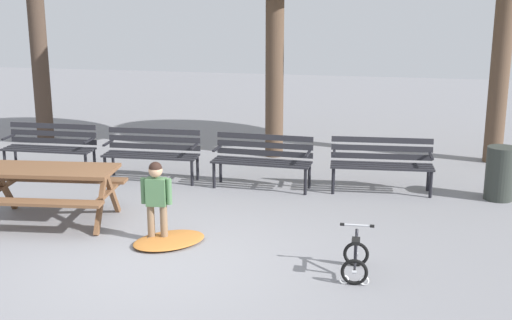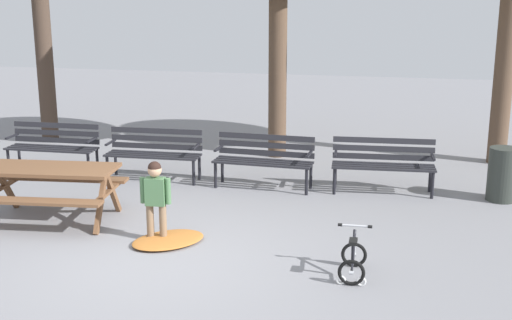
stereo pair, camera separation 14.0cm
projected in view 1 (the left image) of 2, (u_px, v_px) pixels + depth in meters
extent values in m
plane|color=gray|center=(154.00, 261.00, 8.00)|extent=(36.00, 36.00, 0.00)
cube|color=brown|center=(49.00, 170.00, 9.20)|extent=(1.87, 0.95, 0.05)
cube|color=brown|center=(34.00, 202.00, 8.74)|extent=(1.82, 0.43, 0.04)
cube|color=brown|center=(66.00, 179.00, 9.80)|extent=(1.82, 0.43, 0.04)
cube|color=brown|center=(6.00, 190.00, 9.61)|extent=(0.12, 0.57, 0.76)
cube|color=brown|center=(101.00, 204.00, 8.98)|extent=(0.12, 0.57, 0.76)
cube|color=brown|center=(112.00, 193.00, 9.46)|extent=(0.12, 0.57, 0.76)
cube|color=brown|center=(106.00, 194.00, 9.20)|extent=(0.20, 1.10, 0.04)
cube|color=#232328|center=(53.00, 147.00, 11.85)|extent=(1.60, 0.11, 0.03)
cube|color=#232328|center=(50.00, 148.00, 11.73)|extent=(1.60, 0.11, 0.03)
cube|color=#232328|center=(47.00, 150.00, 11.62)|extent=(1.60, 0.11, 0.03)
cube|color=#232328|center=(43.00, 152.00, 11.50)|extent=(1.60, 0.11, 0.03)
cube|color=#232328|center=(54.00, 141.00, 11.86)|extent=(1.60, 0.08, 0.09)
cube|color=#232328|center=(53.00, 133.00, 11.83)|extent=(1.60, 0.08, 0.09)
cube|color=#232328|center=(53.00, 126.00, 11.79)|extent=(1.60, 0.08, 0.09)
cylinder|color=black|center=(86.00, 166.00, 11.45)|extent=(0.05, 0.05, 0.44)
cylinder|color=black|center=(94.00, 161.00, 11.79)|extent=(0.05, 0.05, 0.44)
cube|color=black|center=(89.00, 141.00, 11.52)|extent=(0.05, 0.40, 0.03)
cylinder|color=black|center=(5.00, 162.00, 11.70)|extent=(0.05, 0.05, 0.44)
cylinder|color=black|center=(16.00, 157.00, 12.05)|extent=(0.05, 0.05, 0.44)
cube|color=black|center=(8.00, 137.00, 11.78)|extent=(0.05, 0.40, 0.03)
cube|color=#232328|center=(154.00, 153.00, 11.41)|extent=(1.60, 0.12, 0.03)
cube|color=#232328|center=(152.00, 155.00, 11.29)|extent=(1.60, 0.12, 0.03)
cube|color=#232328|center=(150.00, 156.00, 11.18)|extent=(1.60, 0.12, 0.03)
cube|color=#232328|center=(147.00, 158.00, 11.06)|extent=(1.60, 0.12, 0.03)
cube|color=#232328|center=(155.00, 147.00, 11.42)|extent=(1.60, 0.10, 0.09)
cube|color=#232328|center=(154.00, 139.00, 11.39)|extent=(1.60, 0.10, 0.09)
cube|color=#232328|center=(154.00, 131.00, 11.35)|extent=(1.60, 0.10, 0.09)
cylinder|color=black|center=(192.00, 173.00, 11.01)|extent=(0.05, 0.05, 0.44)
cylinder|color=black|center=(198.00, 167.00, 11.36)|extent=(0.05, 0.05, 0.44)
cube|color=black|center=(194.00, 146.00, 11.09)|extent=(0.05, 0.40, 0.03)
cylinder|color=black|center=(105.00, 169.00, 11.26)|extent=(0.05, 0.05, 0.44)
cylinder|color=black|center=(113.00, 163.00, 11.60)|extent=(0.05, 0.05, 0.44)
cube|color=black|center=(108.00, 143.00, 11.33)|extent=(0.05, 0.40, 0.03)
cube|color=#232328|center=(264.00, 160.00, 10.97)|extent=(1.60, 0.14, 0.03)
cube|color=#232328|center=(262.00, 161.00, 10.85)|extent=(1.60, 0.14, 0.03)
cube|color=#232328|center=(260.00, 163.00, 10.74)|extent=(1.60, 0.14, 0.03)
cube|color=#232328|center=(259.00, 165.00, 10.63)|extent=(1.60, 0.14, 0.03)
cube|color=#232328|center=(265.00, 153.00, 10.98)|extent=(1.60, 0.12, 0.09)
cube|color=#232328|center=(265.00, 145.00, 10.95)|extent=(1.60, 0.12, 0.09)
cube|color=#232328|center=(265.00, 137.00, 10.91)|extent=(1.60, 0.12, 0.09)
cylinder|color=black|center=(305.00, 181.00, 10.52)|extent=(0.05, 0.05, 0.44)
cylinder|color=black|center=(309.00, 175.00, 10.86)|extent=(0.05, 0.05, 0.44)
cube|color=black|center=(308.00, 154.00, 10.59)|extent=(0.06, 0.40, 0.03)
cylinder|color=black|center=(214.00, 175.00, 10.88)|extent=(0.05, 0.05, 0.44)
cylinder|color=black|center=(221.00, 169.00, 11.22)|extent=(0.05, 0.05, 0.44)
cube|color=black|center=(217.00, 148.00, 10.95)|extent=(0.06, 0.40, 0.03)
cube|color=#232328|center=(381.00, 163.00, 10.74)|extent=(1.60, 0.18, 0.03)
cube|color=#232328|center=(381.00, 165.00, 10.63)|extent=(1.60, 0.18, 0.03)
cube|color=#232328|center=(382.00, 167.00, 10.51)|extent=(1.60, 0.18, 0.03)
cube|color=#232328|center=(382.00, 169.00, 10.40)|extent=(1.60, 0.18, 0.03)
cube|color=#232328|center=(381.00, 156.00, 10.76)|extent=(1.60, 0.16, 0.09)
cube|color=#232328|center=(382.00, 148.00, 10.72)|extent=(1.60, 0.16, 0.09)
cube|color=#232328|center=(382.00, 140.00, 10.69)|extent=(1.60, 0.16, 0.09)
cylinder|color=black|center=(431.00, 184.00, 10.38)|extent=(0.05, 0.05, 0.44)
cylinder|color=black|center=(428.00, 178.00, 10.72)|extent=(0.05, 0.05, 0.44)
cube|color=black|center=(431.00, 156.00, 10.45)|extent=(0.07, 0.40, 0.03)
cylinder|color=black|center=(333.00, 180.00, 10.57)|extent=(0.05, 0.05, 0.44)
cylinder|color=black|center=(334.00, 174.00, 10.91)|extent=(0.05, 0.05, 0.44)
cube|color=black|center=(334.00, 153.00, 10.64)|extent=(0.07, 0.40, 0.03)
cylinder|color=#7F664C|center=(164.00, 223.00, 8.58)|extent=(0.09, 0.09, 0.48)
cube|color=black|center=(164.00, 239.00, 8.63)|extent=(0.10, 0.17, 0.06)
cylinder|color=#7F664C|center=(151.00, 223.00, 8.59)|extent=(0.09, 0.09, 0.48)
cube|color=black|center=(152.00, 238.00, 8.65)|extent=(0.10, 0.17, 0.06)
cube|color=#477047|center=(156.00, 192.00, 8.48)|extent=(0.26, 0.17, 0.36)
sphere|color=tan|center=(155.00, 170.00, 8.41)|extent=(0.18, 0.18, 0.18)
sphere|color=black|center=(155.00, 168.00, 8.40)|extent=(0.17, 0.17, 0.17)
cylinder|color=#477047|center=(169.00, 192.00, 8.46)|extent=(0.07, 0.07, 0.33)
cylinder|color=#477047|center=(144.00, 191.00, 8.50)|extent=(0.07, 0.07, 0.33)
torus|color=black|center=(356.00, 254.00, 7.83)|extent=(0.30, 0.05, 0.30)
cylinder|color=silver|center=(356.00, 254.00, 7.83)|extent=(0.05, 0.04, 0.04)
torus|color=black|center=(354.00, 272.00, 7.33)|extent=(0.30, 0.05, 0.30)
cylinder|color=silver|center=(354.00, 272.00, 7.33)|extent=(0.05, 0.04, 0.04)
torus|color=white|center=(344.00, 279.00, 7.37)|extent=(0.11, 0.03, 0.11)
torus|color=white|center=(364.00, 281.00, 7.33)|extent=(0.11, 0.03, 0.11)
cylinder|color=black|center=(356.00, 246.00, 7.61)|extent=(0.04, 0.31, 0.32)
cylinder|color=black|center=(355.00, 253.00, 7.46)|extent=(0.04, 0.08, 0.27)
cylinder|color=black|center=(355.00, 268.00, 7.42)|extent=(0.03, 0.20, 0.05)
cylinder|color=silver|center=(357.00, 242.00, 7.77)|extent=(0.03, 0.07, 0.32)
cylinder|color=black|center=(356.00, 238.00, 7.57)|extent=(0.04, 0.32, 0.05)
cube|color=black|center=(356.00, 241.00, 7.41)|extent=(0.09, 0.17, 0.04)
cylinder|color=silver|center=(357.00, 225.00, 7.70)|extent=(0.34, 0.03, 0.02)
cylinder|color=black|center=(342.00, 224.00, 7.72)|extent=(0.05, 0.04, 0.04)
cylinder|color=black|center=(372.00, 226.00, 7.67)|extent=(0.05, 0.04, 0.04)
ellipsoid|color=#B26B2D|center=(169.00, 240.00, 8.57)|extent=(1.15, 1.15, 0.07)
cylinder|color=#2D332D|center=(500.00, 173.00, 10.26)|extent=(0.44, 0.44, 0.82)
cylinder|color=#423328|center=(39.00, 53.00, 14.03)|extent=(0.35, 0.35, 3.66)
cylinder|color=brown|center=(275.00, 73.00, 12.66)|extent=(0.34, 0.34, 3.19)
cylinder|color=brown|center=(500.00, 69.00, 12.18)|extent=(0.35, 0.35, 3.47)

